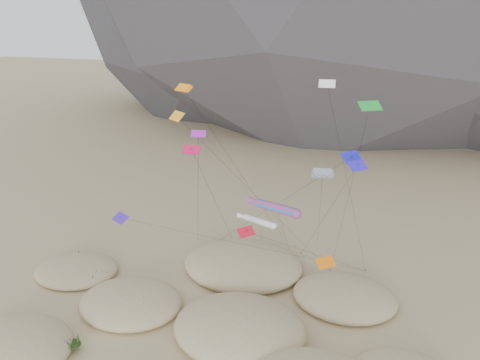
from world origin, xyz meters
name	(u,v)px	position (x,y,z in m)	size (l,w,h in m)	color
ground	(205,357)	(0.00, 0.00, 0.00)	(500.00, 500.00, 0.00)	#CCB789
dunes	(220,322)	(0.00, 4.76, 0.76)	(52.79, 40.90, 4.12)	#CCB789
dune_grass	(208,329)	(-0.89, 3.24, 0.84)	(43.31, 30.16, 1.53)	black
kite_stakes	(270,251)	(1.37, 23.23, 0.15)	(25.33, 5.46, 0.30)	#3F2D1E
rainbow_tube_kite	(274,207)	(4.66, 10.02, 13.13)	(7.02, 16.73, 14.00)	red
white_tube_kite	(257,221)	(2.70, 10.23, 11.14)	(5.74, 17.01, 11.72)	silver
orange_parafoil	(186,91)	(-8.03, 16.20, 24.27)	(11.39, 13.65, 25.10)	orange
multi_parafoil	(323,174)	(9.67, 9.93, 17.53)	(3.10, 16.79, 18.20)	red
delta_kites	(268,168)	(3.73, 10.65, 17.36)	(29.58, 20.05, 26.45)	white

